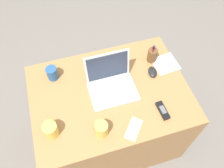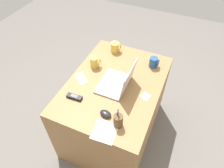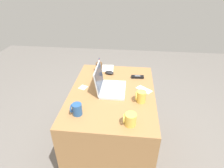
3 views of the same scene
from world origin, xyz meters
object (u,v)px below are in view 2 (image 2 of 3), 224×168
computer_mouse (106,114)px  cordless_phone (74,97)px  laptop (118,82)px  coffee_mug_white (95,62)px  pen_holder (118,121)px  coffee_mug_tall (115,47)px  coffee_mug_spare (154,62)px

computer_mouse → cordless_phone: 0.31m
laptop → coffee_mug_white: 0.34m
computer_mouse → pen_holder: bearing=83.2°
coffee_mug_tall → laptop: bearing=25.6°
cordless_phone → pen_holder: 0.44m
cordless_phone → coffee_mug_spare: bearing=142.8°
coffee_mug_tall → cordless_phone: size_ratio=0.75×
computer_mouse → coffee_mug_spare: 0.72m
laptop → coffee_mug_tall: 0.50m
coffee_mug_white → coffee_mug_spare: size_ratio=1.07×
computer_mouse → pen_holder: 0.13m
laptop → coffee_mug_tall: laptop is taller
coffee_mug_spare → cordless_phone: 0.81m
computer_mouse → pen_holder: (0.04, 0.12, 0.04)m
coffee_mug_spare → cordless_phone: (0.65, -0.49, -0.04)m
coffee_mug_white → coffee_mug_tall: (-0.30, 0.09, -0.00)m
cordless_phone → pen_holder: bearing=77.4°
laptop → pen_holder: laptop is taller
laptop → coffee_mug_tall: size_ratio=3.20×
computer_mouse → coffee_mug_spare: coffee_mug_spare is taller
coffee_mug_spare → coffee_mug_white: bearing=-66.4°
laptop → coffee_mug_tall: bearing=-154.4°
coffee_mug_tall → cordless_phone: coffee_mug_tall is taller
pen_holder → coffee_mug_spare: bearing=175.4°
computer_mouse → cordless_phone: (-0.05, -0.31, -0.01)m
coffee_mug_spare → pen_holder: bearing=-4.6°
coffee_mug_tall → coffee_mug_spare: (0.07, 0.43, 0.00)m
laptop → pen_holder: (0.37, 0.15, 0.01)m
coffee_mug_white → coffee_mug_spare: coffee_mug_white is taller
laptop → computer_mouse: size_ratio=3.31×
coffee_mug_white → laptop: bearing=63.1°
coffee_mug_tall → pen_holder: pen_holder is taller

